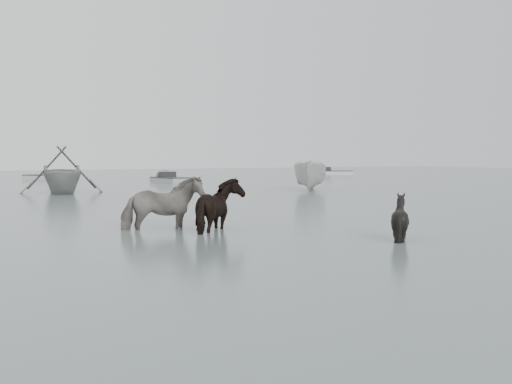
% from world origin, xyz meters
% --- Properties ---
extents(ground, '(140.00, 140.00, 0.00)m').
position_xyz_m(ground, '(0.00, 0.00, 0.00)').
color(ground, '#54645E').
rests_on(ground, ground).
extents(pony_pinto, '(2.16, 1.22, 1.72)m').
position_xyz_m(pony_pinto, '(-0.49, 2.47, 0.86)').
color(pony_pinto, black).
rests_on(pony_pinto, ground).
extents(pony_dark, '(1.90, 2.05, 1.70)m').
position_xyz_m(pony_dark, '(0.78, 1.60, 0.85)').
color(pony_dark, black).
rests_on(pony_dark, ground).
extents(pony_black, '(1.34, 1.22, 1.35)m').
position_xyz_m(pony_black, '(3.67, -1.78, 0.67)').
color(pony_black, black).
rests_on(pony_black, ground).
extents(rowboat_trail, '(4.57, 5.14, 2.48)m').
position_xyz_m(rowboat_trail, '(0.35, 19.49, 1.24)').
color(rowboat_trail, gray).
rests_on(rowboat_trail, ground).
extents(boat_small, '(4.08, 4.63, 1.75)m').
position_xyz_m(boat_small, '(12.73, 16.01, 0.87)').
color(boat_small, '#BCBBB7').
rests_on(boat_small, ground).
extents(skiff_port, '(2.27, 4.74, 0.75)m').
position_xyz_m(skiff_port, '(9.36, 28.35, 0.38)').
color(skiff_port, '#9A9D9B').
rests_on(skiff_port, ground).
extents(skiff_mid, '(4.86, 4.75, 0.75)m').
position_xyz_m(skiff_mid, '(2.98, 37.92, 0.38)').
color(skiff_mid, '#B0B2AF').
rests_on(skiff_mid, ground).
extents(skiff_star, '(5.12, 3.40, 0.75)m').
position_xyz_m(skiff_star, '(29.51, 38.09, 0.38)').
color(skiff_star, silver).
rests_on(skiff_star, ground).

